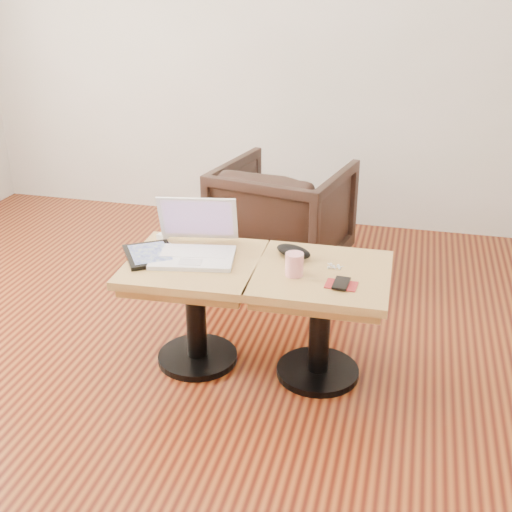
% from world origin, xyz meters
% --- Properties ---
extents(room_shell, '(4.52, 4.52, 2.71)m').
position_xyz_m(room_shell, '(0.00, 0.00, 1.35)').
color(room_shell, '#44150B').
rests_on(room_shell, ground).
extents(side_table_left, '(0.60, 0.60, 0.52)m').
position_xyz_m(side_table_left, '(0.02, 0.29, 0.39)').
color(side_table_left, black).
rests_on(side_table_left, ground).
extents(side_table_right, '(0.58, 0.58, 0.52)m').
position_xyz_m(side_table_right, '(0.58, 0.32, 0.39)').
color(side_table_right, black).
rests_on(side_table_right, ground).
extents(laptop, '(0.41, 0.40, 0.24)m').
position_xyz_m(laptop, '(0.00, 0.35, 0.57)').
color(laptop, white).
rests_on(laptop, side_table_left).
extents(tablet, '(0.32, 0.33, 0.02)m').
position_xyz_m(tablet, '(-0.18, 0.28, 0.53)').
color(tablet, black).
rests_on(tablet, side_table_left).
extents(charging_adapter, '(0.05, 0.05, 0.03)m').
position_xyz_m(charging_adapter, '(-0.20, 0.49, 0.53)').
color(charging_adapter, white).
rests_on(charging_adapter, side_table_left).
extents(glasses_case, '(0.19, 0.14, 0.05)m').
position_xyz_m(glasses_case, '(0.44, 0.43, 0.55)').
color(glasses_case, black).
rests_on(glasses_case, side_table_right).
extents(striped_cup, '(0.10, 0.10, 0.10)m').
position_xyz_m(striped_cup, '(0.47, 0.25, 0.57)').
color(striped_cup, '#E13F51').
rests_on(striped_cup, side_table_right).
extents(earbuds_tangle, '(0.07, 0.05, 0.01)m').
position_xyz_m(earbuds_tangle, '(0.63, 0.37, 0.52)').
color(earbuds_tangle, white).
rests_on(earbuds_tangle, side_table_right).
extents(phone_on_sleeve, '(0.13, 0.11, 0.02)m').
position_xyz_m(phone_on_sleeve, '(0.68, 0.20, 0.52)').
color(phone_on_sleeve, maroon).
rests_on(phone_on_sleeve, side_table_right).
extents(armchair, '(0.84, 0.85, 0.66)m').
position_xyz_m(armchair, '(0.18, 1.41, 0.33)').
color(armchair, black).
rests_on(armchair, ground).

